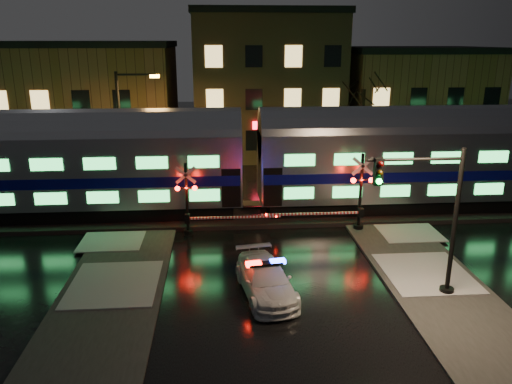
% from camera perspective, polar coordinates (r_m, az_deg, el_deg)
% --- Properties ---
extents(ground, '(120.00, 120.00, 0.00)m').
position_cam_1_polar(ground, '(23.75, 1.23, -6.84)').
color(ground, black).
rests_on(ground, ground).
extents(ballast, '(90.00, 4.20, 0.24)m').
position_cam_1_polar(ballast, '(28.34, 0.27, -2.53)').
color(ballast, black).
rests_on(ballast, ground).
extents(sidewalk_left, '(4.00, 20.00, 0.12)m').
position_cam_1_polar(sidewalk_left, '(18.82, -17.64, -14.35)').
color(sidewalk_left, '#2D2D2D').
rests_on(sidewalk_left, ground).
extents(sidewalk_right, '(4.00, 20.00, 0.12)m').
position_cam_1_polar(sidewalk_right, '(20.24, 22.11, -12.50)').
color(sidewalk_right, '#2D2D2D').
rests_on(sidewalk_right, ground).
extents(building_left, '(14.00, 10.00, 9.00)m').
position_cam_1_polar(building_left, '(45.24, -18.43, 9.70)').
color(building_left, brown).
rests_on(building_left, ground).
extents(building_mid, '(12.00, 11.00, 11.50)m').
position_cam_1_polar(building_mid, '(44.48, 1.08, 12.06)').
color(building_mid, brown).
rests_on(building_mid, ground).
extents(building_right, '(12.00, 10.00, 8.50)m').
position_cam_1_polar(building_right, '(47.16, 17.30, 9.76)').
color(building_right, brown).
rests_on(building_right, ground).
extents(train, '(51.00, 3.12, 5.92)m').
position_cam_1_polar(train, '(27.38, -0.68, 3.89)').
color(train, black).
rests_on(train, ballast).
extents(police_car, '(2.48, 4.66, 1.44)m').
position_cam_1_polar(police_car, '(19.74, 1.11, -9.96)').
color(police_car, silver).
rests_on(police_car, ground).
extents(crossing_signal_right, '(5.82, 0.66, 4.12)m').
position_cam_1_polar(crossing_signal_right, '(26.11, 11.11, -0.92)').
color(crossing_signal_right, black).
rests_on(crossing_signal_right, ground).
extents(crossing_signal_left, '(5.35, 0.64, 3.78)m').
position_cam_1_polar(crossing_signal_left, '(25.27, -7.07, -1.68)').
color(crossing_signal_left, black).
rests_on(crossing_signal_left, ground).
extents(traffic_light, '(3.81, 0.69, 5.89)m').
position_cam_1_polar(traffic_light, '(19.76, 19.46, -3.13)').
color(traffic_light, black).
rests_on(traffic_light, ground).
extents(streetlight, '(2.62, 0.27, 7.82)m').
position_cam_1_polar(streetlight, '(31.56, -14.78, 7.18)').
color(streetlight, black).
rests_on(streetlight, ground).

